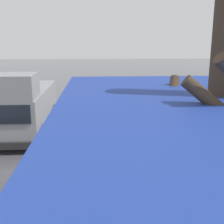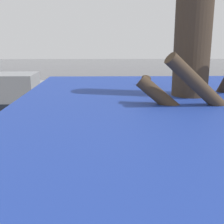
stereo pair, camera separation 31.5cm
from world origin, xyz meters
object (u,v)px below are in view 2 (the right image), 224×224
cargo_van_parked_right (24,104)px  pedestrian_pink_side (145,90)px  pedestrian_black_side (96,95)px  pedestrian_white_side (126,104)px  pedestrian_far_side (151,94)px  hand_dolly_boxes (97,116)px  shopping_cart_vendor (122,119)px

cargo_van_parked_right → pedestrian_pink_side: 5.20m
pedestrian_black_side → pedestrian_white_side: (-1.07, 1.60, 0.00)m
cargo_van_parked_right → pedestrian_pink_side: size_ratio=2.50×
pedestrian_black_side → pedestrian_far_side: same height
pedestrian_pink_side → hand_dolly_boxes: bearing=26.7°
pedestrian_black_side → pedestrian_far_side: size_ratio=1.00×
shopping_cart_vendor → pedestrian_black_side: pedestrian_black_side is taller
pedestrian_far_side → hand_dolly_boxes: bearing=0.1°
hand_dolly_boxes → cargo_van_parked_right: bearing=-0.4°
cargo_van_parked_right → pedestrian_far_side: (-5.19, 0.02, 0.39)m
cargo_van_parked_right → shopping_cart_vendor: size_ratio=5.27×
cargo_van_parked_right → pedestrian_pink_side: bearing=-168.4°
hand_dolly_boxes → pedestrian_black_side: bearing=86.1°
pedestrian_white_side → pedestrian_far_side: bearing=-121.9°
hand_dolly_boxes → pedestrian_white_side: bearing=119.6°
cargo_van_parked_right → pedestrian_far_side: 5.20m
hand_dolly_boxes → pedestrian_black_side: pedestrian_black_side is taller
pedestrian_pink_side → pedestrian_white_side: bearing=70.1°
hand_dolly_boxes → pedestrian_far_side: bearing=-179.9°
cargo_van_parked_right → pedestrian_white_side: cargo_van_parked_right is taller
pedestrian_black_side → pedestrian_white_side: size_ratio=1.00×
hand_dolly_boxes → pedestrian_white_side: 2.33m
shopping_cart_vendor → hand_dolly_boxes: hand_dolly_boxes is taller
shopping_cart_vendor → hand_dolly_boxes: size_ratio=0.77×
pedestrian_far_side → cargo_van_parked_right: bearing=-0.2°
cargo_van_parked_right → pedestrian_far_side: bearing=179.8°
shopping_cart_vendor → cargo_van_parked_right: bearing=-2.2°
pedestrian_black_side → pedestrian_pink_side: bearing=-148.1°
pedestrian_pink_side → pedestrian_black_side: (2.13, 1.33, 0.00)m
pedestrian_pink_side → pedestrian_far_side: (-0.10, 1.06, -0.01)m
pedestrian_far_side → pedestrian_black_side: bearing=6.9°
cargo_van_parked_right → hand_dolly_boxes: size_ratio=4.08×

